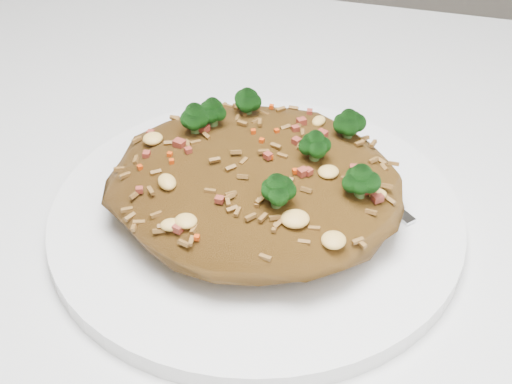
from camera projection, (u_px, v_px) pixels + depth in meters
dining_table at (371, 332)px, 0.56m from camera, size 1.20×0.80×0.75m
plate at (256, 216)px, 0.51m from camera, size 0.29×0.29×0.01m
fried_rice at (257, 174)px, 0.49m from camera, size 0.21×0.19×0.07m
fork at (346, 169)px, 0.54m from camera, size 0.13×0.12×0.00m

